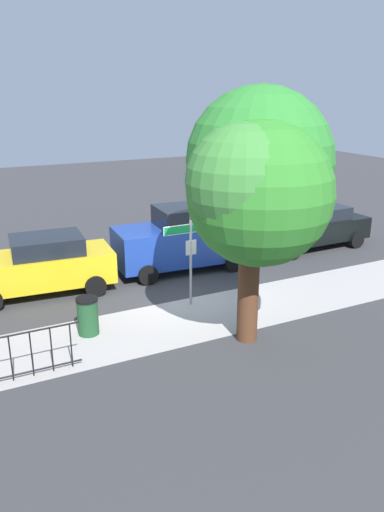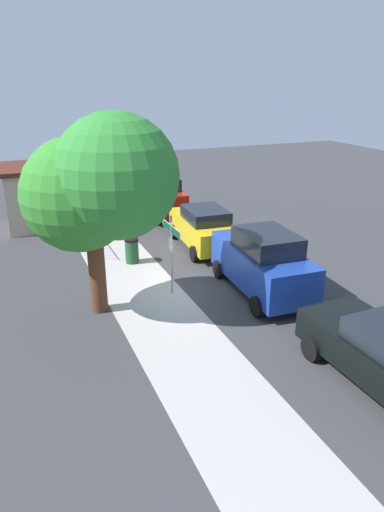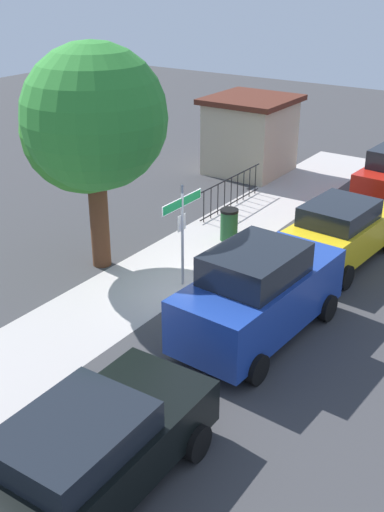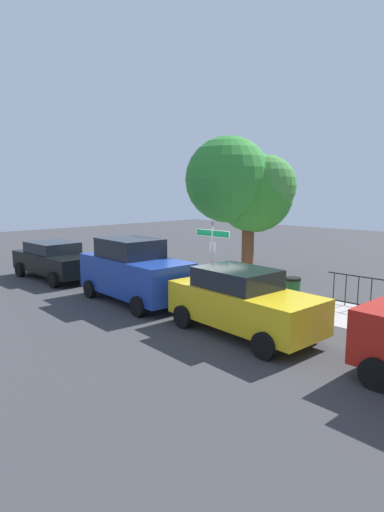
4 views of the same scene
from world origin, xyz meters
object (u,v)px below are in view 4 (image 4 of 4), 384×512
(street_sign, at_px, (212,245))
(car_black, at_px, (55,260))
(shade_tree, at_px, (244,186))
(car_blue, at_px, (134,271))
(car_yellow, at_px, (242,301))
(trash_bin, at_px, (292,292))

(street_sign, distance_m, car_black, 7.34)
(shade_tree, xyz_separation_m, car_black, (-6.20, -5.32, -3.18))
(car_black, bearing_deg, shade_tree, 39.76)
(shade_tree, bearing_deg, street_sign, -79.05)
(shade_tree, relative_size, car_blue, 1.31)
(car_blue, bearing_deg, street_sign, 71.95)
(shade_tree, height_order, car_blue, shade_tree)
(car_blue, distance_m, car_yellow, 4.72)
(car_black, xyz_separation_m, car_yellow, (10.28, 0.11, 0.07))
(shade_tree, relative_size, trash_bin, 6.15)
(street_sign, relative_size, trash_bin, 2.75)
(car_black, relative_size, trash_bin, 4.69)
(car_blue, bearing_deg, car_yellow, 3.69)
(car_blue, bearing_deg, trash_bin, 41.38)
(street_sign, xyz_separation_m, car_black, (-6.67, -2.89, -1.02))
(car_black, distance_m, car_blue, 5.57)
(shade_tree, height_order, car_black, shade_tree)
(car_yellow, bearing_deg, car_blue, -175.36)
(street_sign, distance_m, car_blue, 3.11)
(trash_bin, bearing_deg, car_blue, -142.04)
(car_blue, distance_m, trash_bin, 5.40)
(car_yellow, xyz_separation_m, trash_bin, (-0.48, 3.28, -0.40))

